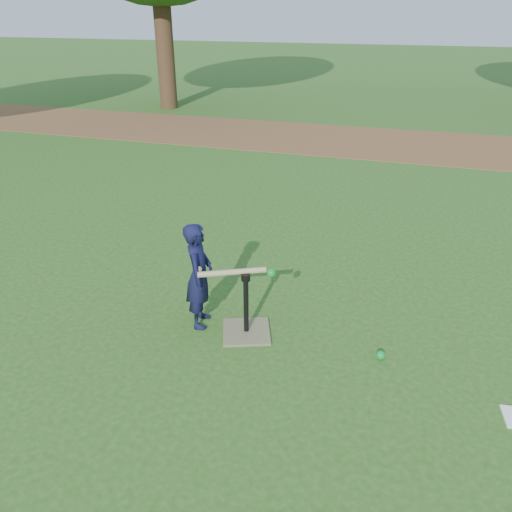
% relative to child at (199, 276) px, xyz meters
% --- Properties ---
extents(ground, '(80.00, 80.00, 0.00)m').
position_rel_child_xyz_m(ground, '(0.67, 0.15, -0.51)').
color(ground, '#285116').
rests_on(ground, ground).
extents(dirt_strip, '(24.00, 3.00, 0.01)m').
position_rel_child_xyz_m(dirt_strip, '(0.67, 7.65, -0.51)').
color(dirt_strip, brown).
rests_on(dirt_strip, ground).
extents(child, '(0.33, 0.42, 1.02)m').
position_rel_child_xyz_m(child, '(0.00, 0.00, 0.00)').
color(child, black).
rests_on(child, ground).
extents(wiffle_ball_ground, '(0.08, 0.08, 0.08)m').
position_rel_child_xyz_m(wiffle_ball_ground, '(1.68, -0.05, -0.47)').
color(wiffle_ball_ground, '#0D912D').
rests_on(wiffle_ball_ground, ground).
extents(batting_tee, '(0.55, 0.55, 0.61)m').
position_rel_child_xyz_m(batting_tee, '(0.46, -0.03, -0.40)').
color(batting_tee, '#766B4B').
rests_on(batting_tee, ground).
extents(swing_action, '(0.71, 0.31, 0.08)m').
position_rel_child_xyz_m(swing_action, '(0.38, -0.04, 0.12)').
color(swing_action, tan).
rests_on(swing_action, ground).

